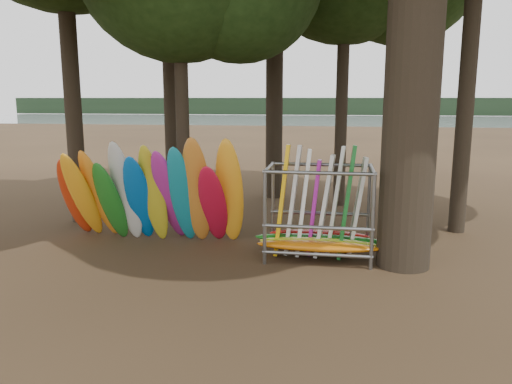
# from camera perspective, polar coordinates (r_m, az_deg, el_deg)

# --- Properties ---
(ground) EXTENTS (120.00, 120.00, 0.00)m
(ground) POSITION_cam_1_polar(r_m,az_deg,el_deg) (12.51, -2.75, -7.53)
(ground) COLOR #47331E
(ground) RESTS_ON ground
(lake) EXTENTS (160.00, 160.00, 0.00)m
(lake) POSITION_cam_1_polar(r_m,az_deg,el_deg) (71.77, 7.25, 7.47)
(lake) COLOR gray
(lake) RESTS_ON ground
(far_shore) EXTENTS (160.00, 4.00, 4.00)m
(far_shore) POSITION_cam_1_polar(r_m,az_deg,el_deg) (121.66, 8.13, 9.67)
(far_shore) COLOR black
(far_shore) RESTS_ON ground
(kayak_row) EXTENTS (5.21, 2.15, 3.14)m
(kayak_row) POSITION_cam_1_polar(r_m,az_deg,el_deg) (13.67, -11.91, -0.47)
(kayak_row) COLOR red
(kayak_row) RESTS_ON ground
(storage_rack) EXTENTS (3.24, 1.57, 2.82)m
(storage_rack) POSITION_cam_1_polar(r_m,az_deg,el_deg) (12.40, 7.20, -2.67)
(storage_rack) COLOR slate
(storage_rack) RESTS_ON ground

